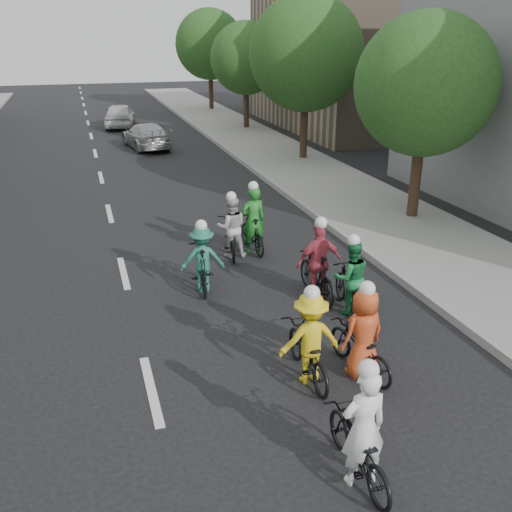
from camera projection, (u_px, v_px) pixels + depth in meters
name	position (u px, v px, depth m)	size (l,w,h in m)	color
ground	(151.00, 390.00, 9.17)	(120.00, 120.00, 0.00)	black
sidewalk_right	(340.00, 192.00, 20.23)	(4.00, 80.00, 0.15)	gray
curb_right	(289.00, 196.00, 19.69)	(0.18, 80.00, 0.18)	#999993
bldg_se	(366.00, 56.00, 33.43)	(10.00, 14.00, 8.00)	gray
tree_r_0	(425.00, 85.00, 16.00)	(4.00, 4.00, 5.97)	black
tree_r_1	(306.00, 53.00, 23.79)	(4.80, 4.80, 6.93)	black
tree_r_2	(246.00, 58.00, 31.99)	(4.00, 4.00, 5.97)	black
tree_r_3	(210.00, 44.00, 39.78)	(4.80, 4.80, 6.93)	black
cyclist_0	(360.00, 441.00, 7.18)	(0.60, 1.69, 1.79)	black
cyclist_1	(350.00, 283.00, 11.52)	(0.83, 1.67, 1.70)	black
cyclist_2	(309.00, 346.00, 9.25)	(1.03, 1.77, 1.72)	black
cyclist_3	(318.00, 269.00, 12.09)	(1.01, 1.75, 1.86)	black
cyclist_4	(361.00, 342.00, 9.43)	(0.87, 1.73, 1.72)	black
cyclist_5	(253.00, 228.00, 14.70)	(0.67, 1.62, 1.90)	black
cyclist_6	(231.00, 233.00, 14.48)	(0.91, 1.82, 1.70)	black
cyclist_7	(202.00, 263.00, 12.53)	(1.03, 1.76, 1.65)	black
follow_car_lead	(146.00, 136.00, 27.97)	(1.69, 4.16, 1.21)	#A2A1A6
follow_car_trail	(120.00, 115.00, 34.04)	(1.66, 4.13, 1.41)	silver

